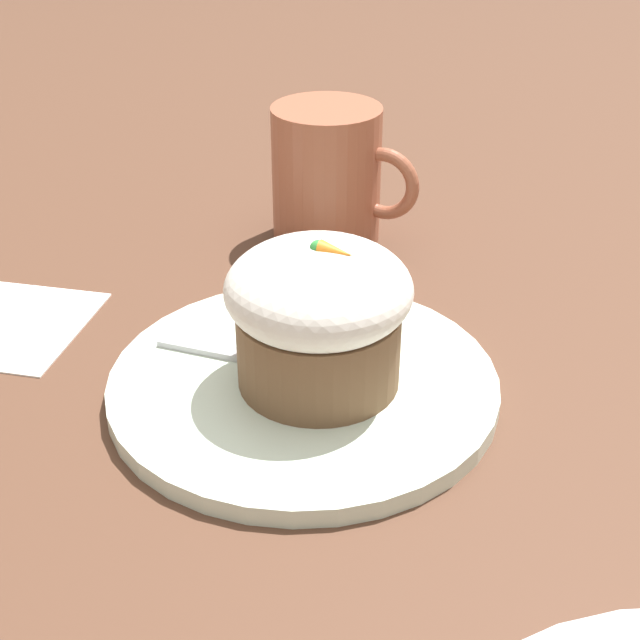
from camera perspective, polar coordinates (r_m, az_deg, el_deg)
ground_plane at (r=0.53m, az=-1.06°, el=-4.62°), size 4.00×4.00×0.00m
dessert_plate at (r=0.53m, az=-1.07°, el=-4.11°), size 0.23×0.23×0.01m
carrot_cake at (r=0.50m, az=0.00°, el=0.53°), size 0.10×0.10×0.09m
spoon at (r=0.53m, az=-1.89°, el=-2.72°), size 0.12×0.04×0.01m
coffee_cup at (r=0.69m, az=0.56°, el=9.28°), size 0.12×0.08×0.11m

